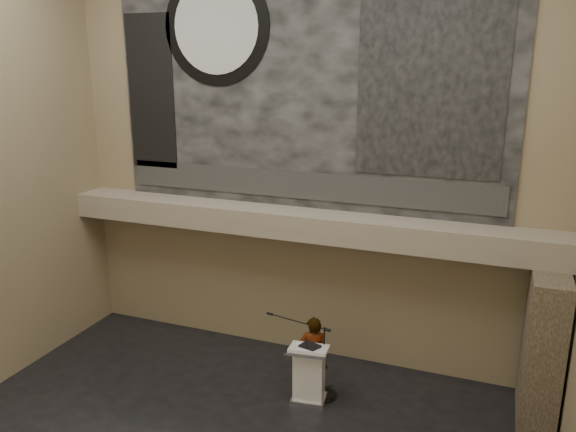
% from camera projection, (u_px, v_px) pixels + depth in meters
% --- Properties ---
extents(wall_back, '(10.00, 0.02, 8.50)m').
position_uv_depth(wall_back, '(302.00, 155.00, 11.11)').
color(wall_back, '#8B7958').
rests_on(wall_back, floor).
extents(soffit, '(10.00, 0.80, 0.50)m').
position_uv_depth(soffit, '(295.00, 223.00, 11.09)').
color(soffit, gray).
rests_on(soffit, wall_back).
extents(sprinkler_left, '(0.04, 0.04, 0.06)m').
position_uv_depth(sprinkler_left, '(222.00, 229.00, 11.68)').
color(sprinkler_left, '#B2893D').
rests_on(sprinkler_left, soffit).
extents(sprinkler_right, '(0.04, 0.04, 0.06)m').
position_uv_depth(sprinkler_right, '(390.00, 248.00, 10.47)').
color(sprinkler_right, '#B2893D').
rests_on(sprinkler_right, soffit).
extents(banner, '(8.00, 0.05, 5.00)m').
position_uv_depth(banner, '(302.00, 80.00, 10.69)').
color(banner, black).
rests_on(banner, wall_back).
extents(banner_text_strip, '(7.76, 0.02, 0.55)m').
position_uv_depth(banner_text_strip, '(301.00, 185.00, 11.20)').
color(banner_text_strip, '#2B2B2B').
rests_on(banner_text_strip, banner).
extents(banner_clock_rim, '(2.30, 0.02, 2.30)m').
position_uv_depth(banner_clock_rim, '(216.00, 26.00, 11.01)').
color(banner_clock_rim, black).
rests_on(banner_clock_rim, banner).
extents(banner_clock_face, '(1.84, 0.02, 1.84)m').
position_uv_depth(banner_clock_face, '(215.00, 26.00, 10.99)').
color(banner_clock_face, silver).
rests_on(banner_clock_face, banner).
extents(banner_building_print, '(2.60, 0.02, 3.60)m').
position_uv_depth(banner_building_print, '(431.00, 76.00, 9.80)').
color(banner_building_print, black).
rests_on(banner_building_print, banner).
extents(banner_brick_print, '(1.10, 0.02, 3.20)m').
position_uv_depth(banner_brick_print, '(151.00, 92.00, 11.91)').
color(banner_brick_print, black).
rests_on(banner_brick_print, banner).
extents(stone_pier, '(0.60, 1.40, 2.70)m').
position_uv_depth(stone_pier, '(543.00, 348.00, 9.51)').
color(stone_pier, '#473B2B').
rests_on(stone_pier, floor).
extents(lectern, '(0.74, 0.57, 1.13)m').
position_uv_depth(lectern, '(309.00, 374.00, 10.21)').
color(lectern, silver).
rests_on(lectern, floor).
extents(binder, '(0.40, 0.36, 0.04)m').
position_uv_depth(binder, '(310.00, 346.00, 10.04)').
color(binder, black).
rests_on(binder, lectern).
extents(papers, '(0.32, 0.36, 0.00)m').
position_uv_depth(papers, '(302.00, 346.00, 10.06)').
color(papers, white).
rests_on(papers, lectern).
extents(speaker_person, '(0.64, 0.53, 1.52)m').
position_uv_depth(speaker_person, '(313.00, 355.00, 10.45)').
color(speaker_person, white).
rests_on(speaker_person, floor).
extents(mic_stand, '(1.49, 0.52, 1.41)m').
position_uv_depth(mic_stand, '(321.00, 385.00, 10.46)').
color(mic_stand, black).
rests_on(mic_stand, floor).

